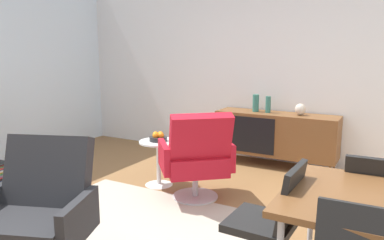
# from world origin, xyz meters

# --- Properties ---
(ground_plane) EXTENTS (8.32, 8.32, 0.00)m
(ground_plane) POSITION_xyz_m (0.00, 0.00, 0.00)
(ground_plane) COLOR olive
(wall_back) EXTENTS (6.80, 0.12, 2.80)m
(wall_back) POSITION_xyz_m (0.00, 2.60, 1.40)
(wall_back) COLOR white
(wall_back) RESTS_ON ground_plane
(sideboard) EXTENTS (1.60, 0.45, 0.72)m
(sideboard) POSITION_xyz_m (0.18, 2.30, 0.44)
(sideboard) COLOR brown
(sideboard) RESTS_ON ground_plane
(vase_cobalt) EXTENTS (0.13, 0.13, 0.15)m
(vase_cobalt) POSITION_xyz_m (0.49, 2.30, 0.80)
(vase_cobalt) COLOR beige
(vase_cobalt) RESTS_ON sideboard
(vase_sculptural_dark) EXTENTS (0.07, 0.07, 0.22)m
(vase_sculptural_dark) POSITION_xyz_m (0.06, 2.30, 0.83)
(vase_sculptural_dark) COLOR #337266
(vase_sculptural_dark) RESTS_ON sideboard
(vase_ceramic_small) EXTENTS (0.08, 0.08, 0.23)m
(vase_ceramic_small) POSITION_xyz_m (-0.11, 2.30, 0.84)
(vase_ceramic_small) COLOR #337266
(vase_ceramic_small) RESTS_ON sideboard
(dining_chair_near_window) EXTENTS (0.43, 0.41, 0.86)m
(dining_chair_near_window) POSITION_xyz_m (0.94, -0.34, 0.47)
(dining_chair_near_window) COLOR black
(dining_chair_near_window) RESTS_ON ground_plane
(dining_chair_back_left) EXTENTS (0.42, 0.44, 0.86)m
(dining_chair_back_left) POSITION_xyz_m (1.48, 0.22, 0.47)
(dining_chair_back_left) COLOR black
(dining_chair_back_left) RESTS_ON ground_plane
(lounge_chair_red) EXTENTS (0.91, 0.91, 0.95)m
(lounge_chair_red) POSITION_xyz_m (-0.18, 0.75, 0.47)
(lounge_chair_red) COLOR red
(lounge_chair_red) RESTS_ON ground_plane
(armchair_black_shell) EXTENTS (0.85, 0.83, 0.95)m
(armchair_black_shell) POSITION_xyz_m (-0.47, -0.94, 0.47)
(armchair_black_shell) COLOR #262628
(armchair_black_shell) RESTS_ON ground_plane
(side_table_round) EXTENTS (0.44, 0.44, 0.52)m
(side_table_round) POSITION_xyz_m (-0.77, 0.92, 0.32)
(side_table_round) COLOR white
(side_table_round) RESTS_ON ground_plane
(fruit_bowl) EXTENTS (0.20, 0.20, 0.11)m
(fruit_bowl) POSITION_xyz_m (-0.77, 0.92, 0.56)
(fruit_bowl) COLOR #262628
(fruit_bowl) RESTS_ON side_table_round
(area_rug) EXTENTS (2.20, 1.70, 0.01)m
(area_rug) POSITION_xyz_m (-0.33, -0.10, 0.00)
(area_rug) COLOR #B7AD99
(area_rug) RESTS_ON ground_plane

